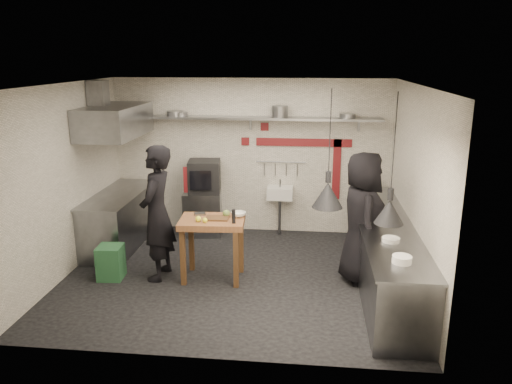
# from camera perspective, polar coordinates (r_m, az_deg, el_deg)

# --- Properties ---
(floor) EXTENTS (5.00, 5.00, 0.00)m
(floor) POSITION_cam_1_polar(r_m,az_deg,el_deg) (7.55, -2.45, -9.59)
(floor) COLOR black
(floor) RESTS_ON ground
(ceiling) EXTENTS (5.00, 5.00, 0.00)m
(ceiling) POSITION_cam_1_polar(r_m,az_deg,el_deg) (6.85, -2.72, 12.15)
(ceiling) COLOR beige
(ceiling) RESTS_ON floor
(wall_back) EXTENTS (5.00, 0.04, 2.80)m
(wall_back) POSITION_cam_1_polar(r_m,az_deg,el_deg) (9.10, -0.58, 4.07)
(wall_back) COLOR silver
(wall_back) RESTS_ON floor
(wall_front) EXTENTS (5.00, 0.04, 2.80)m
(wall_front) POSITION_cam_1_polar(r_m,az_deg,el_deg) (5.10, -6.14, -5.19)
(wall_front) COLOR silver
(wall_front) RESTS_ON floor
(wall_left) EXTENTS (0.04, 4.20, 2.80)m
(wall_left) POSITION_cam_1_polar(r_m,az_deg,el_deg) (7.84, -20.95, 1.20)
(wall_left) COLOR silver
(wall_left) RESTS_ON floor
(wall_right) EXTENTS (0.04, 4.20, 2.80)m
(wall_right) POSITION_cam_1_polar(r_m,az_deg,el_deg) (7.14, 17.68, 0.17)
(wall_right) COLOR silver
(wall_right) RESTS_ON floor
(red_band_horiz) EXTENTS (1.70, 0.02, 0.14)m
(red_band_horiz) POSITION_cam_1_polar(r_m,az_deg,el_deg) (8.97, 5.47, 5.66)
(red_band_horiz) COLOR maroon
(red_band_horiz) RESTS_ON wall_back
(red_band_vert) EXTENTS (0.14, 0.02, 1.10)m
(red_band_vert) POSITION_cam_1_polar(r_m,az_deg,el_deg) (9.07, 9.19, 2.55)
(red_band_vert) COLOR maroon
(red_band_vert) RESTS_ON wall_back
(red_tile_a) EXTENTS (0.14, 0.02, 0.14)m
(red_tile_a) POSITION_cam_1_polar(r_m,az_deg,el_deg) (8.96, 1.00, 7.46)
(red_tile_a) COLOR maroon
(red_tile_a) RESTS_ON wall_back
(red_tile_b) EXTENTS (0.14, 0.02, 0.14)m
(red_tile_b) POSITION_cam_1_polar(r_m,az_deg,el_deg) (9.04, -1.23, 5.80)
(red_tile_b) COLOR maroon
(red_tile_b) RESTS_ON wall_back
(back_shelf) EXTENTS (4.60, 0.34, 0.04)m
(back_shelf) POSITION_cam_1_polar(r_m,az_deg,el_deg) (8.81, -0.73, 8.44)
(back_shelf) COLOR slate
(back_shelf) RESTS_ON wall_back
(shelf_bracket_left) EXTENTS (0.04, 0.06, 0.24)m
(shelf_bracket_left) POSITION_cam_1_polar(r_m,az_deg,el_deg) (9.38, -12.33, 7.91)
(shelf_bracket_left) COLOR slate
(shelf_bracket_left) RESTS_ON wall_back
(shelf_bracket_mid) EXTENTS (0.04, 0.06, 0.24)m
(shelf_bracket_mid) POSITION_cam_1_polar(r_m,az_deg,el_deg) (8.97, -0.61, 7.92)
(shelf_bracket_mid) COLOR slate
(shelf_bracket_mid) RESTS_ON wall_back
(shelf_bracket_right) EXTENTS (0.04, 0.06, 0.24)m
(shelf_bracket_right) POSITION_cam_1_polar(r_m,az_deg,el_deg) (8.95, 11.67, 7.59)
(shelf_bracket_right) COLOR slate
(shelf_bracket_right) RESTS_ON wall_back
(pan_far_left) EXTENTS (0.36, 0.36, 0.09)m
(pan_far_left) POSITION_cam_1_polar(r_m,az_deg,el_deg) (9.06, -9.25, 8.85)
(pan_far_left) COLOR slate
(pan_far_left) RESTS_ON back_shelf
(pan_mid_left) EXTENTS (0.32, 0.32, 0.07)m
(pan_mid_left) POSITION_cam_1_polar(r_m,az_deg,el_deg) (9.03, -8.63, 8.80)
(pan_mid_left) COLOR slate
(pan_mid_left) RESTS_ON back_shelf
(stock_pot) EXTENTS (0.33, 0.33, 0.20)m
(stock_pot) POSITION_cam_1_polar(r_m,az_deg,el_deg) (8.75, 2.73, 9.17)
(stock_pot) COLOR slate
(stock_pot) RESTS_ON back_shelf
(pan_right) EXTENTS (0.28, 0.28, 0.08)m
(pan_right) POSITION_cam_1_polar(r_m,az_deg,el_deg) (8.76, 10.39, 8.55)
(pan_right) COLOR slate
(pan_right) RESTS_ON back_shelf
(oven_stand) EXTENTS (0.74, 0.69, 0.80)m
(oven_stand) POSITION_cam_1_polar(r_m,az_deg,el_deg) (9.20, -6.11, -2.33)
(oven_stand) COLOR slate
(oven_stand) RESTS_ON floor
(combi_oven) EXTENTS (0.61, 0.58, 0.58)m
(combi_oven) POSITION_cam_1_polar(r_m,az_deg,el_deg) (8.95, -5.92, 1.78)
(combi_oven) COLOR black
(combi_oven) RESTS_ON oven_stand
(oven_door) EXTENTS (0.49, 0.09, 0.46)m
(oven_door) POSITION_cam_1_polar(r_m,az_deg,el_deg) (8.73, -6.70, 1.41)
(oven_door) COLOR maroon
(oven_door) RESTS_ON combi_oven
(oven_glass) EXTENTS (0.37, 0.06, 0.34)m
(oven_glass) POSITION_cam_1_polar(r_m,az_deg,el_deg) (8.67, -6.36, 1.31)
(oven_glass) COLOR black
(oven_glass) RESTS_ON oven_door
(hand_sink) EXTENTS (0.46, 0.34, 0.22)m
(hand_sink) POSITION_cam_1_polar(r_m,az_deg,el_deg) (9.02, 2.77, -0.09)
(hand_sink) COLOR silver
(hand_sink) RESTS_ON wall_back
(sink_tap) EXTENTS (0.03, 0.03, 0.14)m
(sink_tap) POSITION_cam_1_polar(r_m,az_deg,el_deg) (8.97, 2.78, 1.01)
(sink_tap) COLOR slate
(sink_tap) RESTS_ON hand_sink
(sink_drain) EXTENTS (0.06, 0.06, 0.66)m
(sink_drain) POSITION_cam_1_polar(r_m,az_deg,el_deg) (9.11, 2.72, -2.83)
(sink_drain) COLOR slate
(sink_drain) RESTS_ON floor
(utensil_rail) EXTENTS (0.90, 0.02, 0.02)m
(utensil_rail) POSITION_cam_1_polar(r_m,az_deg,el_deg) (9.03, 2.87, 3.45)
(utensil_rail) COLOR slate
(utensil_rail) RESTS_ON wall_back
(counter_right) EXTENTS (0.70, 3.80, 0.90)m
(counter_right) POSITION_cam_1_polar(r_m,az_deg,el_deg) (7.37, 14.40, -6.89)
(counter_right) COLOR slate
(counter_right) RESTS_ON floor
(counter_right_top) EXTENTS (0.76, 3.90, 0.03)m
(counter_right_top) POSITION_cam_1_polar(r_m,az_deg,el_deg) (7.21, 14.64, -3.47)
(counter_right_top) COLOR slate
(counter_right_top) RESTS_ON counter_right
(plate_stack) EXTENTS (0.28, 0.28, 0.09)m
(plate_stack) POSITION_cam_1_polar(r_m,az_deg,el_deg) (5.86, 16.34, -7.41)
(plate_stack) COLOR silver
(plate_stack) RESTS_ON counter_right_top
(small_bowl_right) EXTENTS (0.22, 0.22, 0.05)m
(small_bowl_right) POSITION_cam_1_polar(r_m,az_deg,el_deg) (6.49, 15.15, -5.27)
(small_bowl_right) COLOR silver
(small_bowl_right) RESTS_ON counter_right_top
(counter_left) EXTENTS (0.70, 1.90, 0.90)m
(counter_left) POSITION_cam_1_polar(r_m,az_deg,el_deg) (8.87, -15.33, -3.14)
(counter_left) COLOR slate
(counter_left) RESTS_ON floor
(counter_left_top) EXTENTS (0.76, 2.00, 0.03)m
(counter_left_top) POSITION_cam_1_polar(r_m,az_deg,el_deg) (8.74, -15.55, -0.24)
(counter_left_top) COLOR slate
(counter_left_top) RESTS_ON counter_left
(extractor_hood) EXTENTS (0.78, 1.60, 0.50)m
(extractor_hood) POSITION_cam_1_polar(r_m,az_deg,el_deg) (8.48, -15.83, 7.81)
(extractor_hood) COLOR slate
(extractor_hood) RESTS_ON ceiling
(hood_duct) EXTENTS (0.28, 0.28, 0.50)m
(hood_duct) POSITION_cam_1_polar(r_m,az_deg,el_deg) (8.54, -17.61, 10.42)
(hood_duct) COLOR slate
(hood_duct) RESTS_ON ceiling
(green_bin) EXTENTS (0.37, 0.37, 0.50)m
(green_bin) POSITION_cam_1_polar(r_m,az_deg,el_deg) (7.69, -16.26, -7.71)
(green_bin) COLOR #275E36
(green_bin) RESTS_ON floor
(prep_table) EXTENTS (0.96, 0.70, 0.92)m
(prep_table) POSITION_cam_1_polar(r_m,az_deg,el_deg) (7.33, -4.96, -6.49)
(prep_table) COLOR brown
(prep_table) RESTS_ON floor
(cutting_board) EXTENTS (0.33, 0.24, 0.02)m
(cutting_board) POSITION_cam_1_polar(r_m,az_deg,el_deg) (7.16, -4.46, -3.00)
(cutting_board) COLOR #54371E
(cutting_board) RESTS_ON prep_table
(pepper_mill) EXTENTS (0.06, 0.06, 0.20)m
(pepper_mill) POSITION_cam_1_polar(r_m,az_deg,el_deg) (6.94, -2.57, -2.80)
(pepper_mill) COLOR black
(pepper_mill) RESTS_ON prep_table
(lemon_a) EXTENTS (0.09, 0.09, 0.08)m
(lemon_a) POSITION_cam_1_polar(r_m,az_deg,el_deg) (7.07, -6.62, -3.07)
(lemon_a) COLOR yellow
(lemon_a) RESTS_ON prep_table
(lemon_b) EXTENTS (0.09, 0.09, 0.07)m
(lemon_b) POSITION_cam_1_polar(r_m,az_deg,el_deg) (7.01, -5.87, -3.22)
(lemon_b) COLOR yellow
(lemon_b) RESTS_ON prep_table
(veg_ball) EXTENTS (0.12, 0.12, 0.10)m
(veg_ball) POSITION_cam_1_polar(r_m,az_deg,el_deg) (7.24, -3.42, -2.46)
(veg_ball) COLOR olive
(veg_ball) RESTS_ON prep_table
(steel_tray) EXTENTS (0.19, 0.15, 0.03)m
(steel_tray) POSITION_cam_1_polar(r_m,az_deg,el_deg) (7.36, -6.43, -2.51)
(steel_tray) COLOR slate
(steel_tray) RESTS_ON prep_table
(bowl) EXTENTS (0.25, 0.25, 0.07)m
(bowl) POSITION_cam_1_polar(r_m,az_deg,el_deg) (7.24, -2.00, -2.57)
(bowl) COLOR silver
(bowl) RESTS_ON prep_table
(heat_lamp_near) EXTENTS (0.49, 0.49, 1.49)m
(heat_lamp_near) POSITION_cam_1_polar(r_m,az_deg,el_deg) (6.25, 8.39, 4.81)
(heat_lamp_near) COLOR black
(heat_lamp_near) RESTS_ON ceiling
(heat_lamp_far) EXTENTS (0.44, 0.44, 1.52)m
(heat_lamp_far) POSITION_cam_1_polar(r_m,az_deg,el_deg) (5.87, 15.40, 3.57)
(heat_lamp_far) COLOR black
(heat_lamp_far) RESTS_ON ceiling
(chef_left) EXTENTS (0.51, 0.74, 1.98)m
(chef_left) POSITION_cam_1_polar(r_m,az_deg,el_deg) (7.31, -11.25, -2.39)
(chef_left) COLOR black
(chef_left) RESTS_ON floor
(chef_right) EXTENTS (0.71, 0.99, 1.90)m
(chef_right) POSITION_cam_1_polar(r_m,az_deg,el_deg) (7.25, 12.02, -2.90)
(chef_right) COLOR black
(chef_right) RESTS_ON floor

